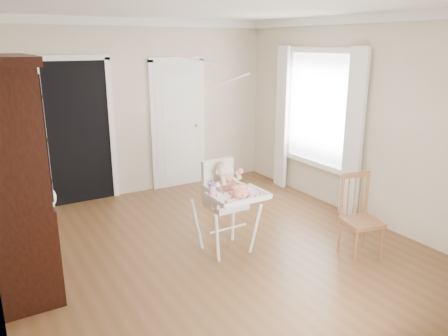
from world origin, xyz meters
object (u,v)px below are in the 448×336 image
cake (240,191)px  china_cabinet (13,177)px  high_chair (226,196)px  sippy_cup (212,189)px  dining_chair (360,219)px

cake → china_cabinet: size_ratio=0.10×
high_chair → sippy_cup: 0.34m
cake → dining_chair: size_ratio=0.24×
sippy_cup → china_cabinet: 1.94m
china_cabinet → cake: bearing=-17.5°
sippy_cup → china_cabinet: size_ratio=0.09×
high_chair → china_cabinet: (-2.10, 0.40, 0.45)m
cake → dining_chair: bearing=-26.0°
sippy_cup → cake: bearing=-24.2°
high_chair → sippy_cup: high_chair is taller
cake → sippy_cup: bearing=155.8°
high_chair → cake: (0.02, -0.27, 0.14)m
high_chair → dining_chair: bearing=-35.7°
china_cabinet → dining_chair: 3.64m
cake → china_cabinet: (-2.12, 0.67, 0.31)m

